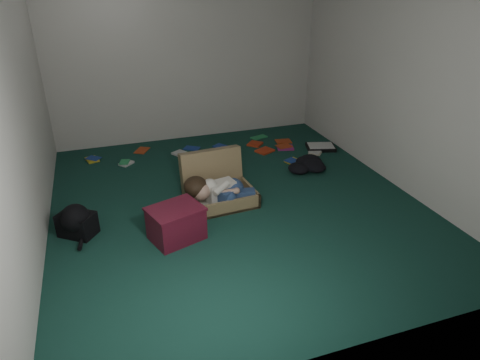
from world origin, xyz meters
TOP-DOWN VIEW (x-y plane):
  - floor at (0.00, 0.00)m, footprint 4.50×4.50m
  - wall_back at (0.00, 2.25)m, footprint 4.50×0.00m
  - wall_front at (0.00, -2.25)m, footprint 4.50×0.00m
  - wall_left at (-2.00, 0.00)m, footprint 0.00×4.50m
  - wall_right at (2.00, 0.00)m, footprint 0.00×4.50m
  - suitcase at (-0.17, 0.15)m, footprint 0.78×0.76m
  - person at (-0.21, -0.03)m, footprint 0.80×0.38m
  - maroon_bin at (-0.78, -0.51)m, footprint 0.59×0.53m
  - backpack at (-1.70, -0.12)m, footprint 0.55×0.53m
  - clothing_pile at (1.15, 0.56)m, footprint 0.55×0.50m
  - paper_tray at (1.70, 1.12)m, footprint 0.48×0.41m
  - book_scatter at (0.33, 1.50)m, footprint 3.25×1.33m

SIDE VIEW (x-z plane):
  - floor at x=0.00m, z-range 0.00..0.00m
  - book_scatter at x=0.33m, z-range 0.00..0.02m
  - paper_tray at x=1.70m, z-range 0.00..0.06m
  - clothing_pile at x=1.15m, z-range 0.00..0.14m
  - backpack at x=-1.70m, z-range 0.00..0.26m
  - suitcase at x=-0.17m, z-range -0.11..0.43m
  - maroon_bin at x=-0.78m, z-range 0.00..0.34m
  - person at x=-0.21m, z-range 0.04..0.37m
  - wall_back at x=0.00m, z-range -0.95..3.55m
  - wall_front at x=0.00m, z-range -0.95..3.55m
  - wall_left at x=-2.00m, z-range -0.95..3.55m
  - wall_right at x=2.00m, z-range -0.95..3.55m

